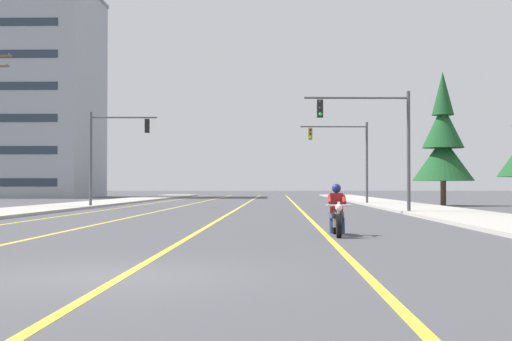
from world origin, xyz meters
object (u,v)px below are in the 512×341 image
Objects in this scene: conifer_tree_right_verge_far at (443,144)px; apartment_building_far_left_block at (0,93)px; traffic_signal_near_right at (378,132)px; traffic_signal_near_left at (110,145)px; motorcycle_with_rider at (337,215)px; traffic_signal_mid_right at (347,150)px.

conifer_tree_right_verge_far is 59.23m from apartment_building_far_left_block.
traffic_signal_near_left is at bearing 147.55° from traffic_signal_near_right.
traffic_signal_near_left reaches higher than motorcycle_with_rider.
conifer_tree_right_verge_far is (9.99, 30.99, 3.74)m from motorcycle_with_rider.
traffic_signal_mid_right is at bearing 151.00° from conifer_tree_right_verge_far.
motorcycle_with_rider is at bearing -62.43° from apartment_building_far_left_block.
traffic_signal_near_left is at bearing -169.02° from conifer_tree_right_verge_far.
traffic_signal_near_right reaches higher than motorcycle_with_rider.
conifer_tree_right_verge_far is 0.37× the size of apartment_building_far_left_block.
traffic_signal_near_right is 0.66× the size of conifer_tree_right_verge_far.
traffic_signal_near_right is 65.14m from apartment_building_far_left_block.
conifer_tree_right_verge_far is (22.51, 4.37, 0.26)m from traffic_signal_near_left.
traffic_signal_near_right is 18.04m from traffic_signal_mid_right.
conifer_tree_right_verge_far is at bearing -29.00° from traffic_signal_mid_right.
apartment_building_far_left_block is (-22.97, 41.35, 8.67)m from traffic_signal_near_left.
traffic_signal_near_left is at bearing 115.19° from motorcycle_with_rider.
traffic_signal_near_right is 1.00× the size of traffic_signal_mid_right.
apartment_building_far_left_block is (-35.50, 67.97, 12.15)m from motorcycle_with_rider.
traffic_signal_near_right and traffic_signal_near_left have the same top height.
traffic_signal_near_right is (3.44, 16.47, 3.54)m from motorcycle_with_rider.
traffic_signal_near_left is at bearing -60.94° from apartment_building_far_left_block.
apartment_building_far_left_block reaches higher than conifer_tree_right_verge_far.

